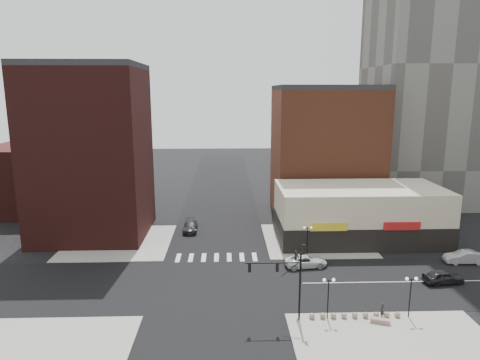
{
  "coord_description": "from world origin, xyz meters",
  "views": [
    {
      "loc": [
        1.26,
        -45.64,
        21.73
      ],
      "look_at": [
        2.97,
        6.07,
        11.0
      ],
      "focal_mm": 32.0,
      "sensor_mm": 36.0,
      "label": 1
    }
  ],
  "objects": [
    {
      "name": "pedestrian",
      "position": [
        16.35,
        -8.0,
        0.87
      ],
      "size": [
        0.65,
        0.62,
        1.5
      ],
      "primitive_type": "imported",
      "rotation": [
        0.0,
        0.0,
        3.81
      ],
      "color": "black",
      "rests_on": "sidewalk_se"
    },
    {
      "name": "building_nw_low",
      "position": [
        -32.0,
        34.0,
        6.0
      ],
      "size": [
        20.0,
        18.0,
        12.0
      ],
      "primitive_type": "cube",
      "color": "#3A1512",
      "rests_on": "ground"
    },
    {
      "name": "ground",
      "position": [
        0.0,
        0.0,
        0.0
      ],
      "size": [
        240.0,
        240.0,
        0.0
      ],
      "primitive_type": "plane",
      "color": "black",
      "rests_on": "ground"
    },
    {
      "name": "building_ne_midrise",
      "position": [
        19.0,
        29.5,
        11.0
      ],
      "size": [
        18.0,
        15.0,
        22.0
      ],
      "primitive_type": "cube",
      "color": "brown",
      "rests_on": "ground"
    },
    {
      "name": "road_ew",
      "position": [
        0.0,
        0.0,
        0.01
      ],
      "size": [
        200.0,
        14.0,
        0.02
      ],
      "primitive_type": "cube",
      "color": "black",
      "rests_on": "ground"
    },
    {
      "name": "silver_sedan",
      "position": [
        31.88,
        5.23,
        0.82
      ],
      "size": [
        5.04,
        1.93,
        1.64
      ],
      "primitive_type": "imported",
      "rotation": [
        0.0,
        0.0,
        -1.61
      ],
      "color": "#AAAAAF",
      "rests_on": "ground"
    },
    {
      "name": "white_suv",
      "position": [
        11.27,
        4.8,
        0.74
      ],
      "size": [
        5.57,
        3.11,
        1.47
      ],
      "primitive_type": "imported",
      "rotation": [
        0.0,
        0.0,
        1.7
      ],
      "color": "silver",
      "rests_on": "ground"
    },
    {
      "name": "building_nw",
      "position": [
        -19.0,
        18.5,
        12.5
      ],
      "size": [
        16.0,
        15.0,
        25.0
      ],
      "primitive_type": "cube",
      "color": "#3A1512",
      "rests_on": "ground"
    },
    {
      "name": "dark_sedan_east",
      "position": [
        26.2,
        -0.51,
        0.79
      ],
      "size": [
        4.86,
        2.43,
        1.59
      ],
      "primitive_type": "imported",
      "rotation": [
        0.0,
        0.0,
        1.69
      ],
      "color": "black",
      "rests_on": "ground"
    },
    {
      "name": "road_ns",
      "position": [
        0.0,
        0.0,
        0.01
      ],
      "size": [
        14.0,
        200.0,
        0.02
      ],
      "primitive_type": "cube",
      "color": "black",
      "rests_on": "ground"
    },
    {
      "name": "sidewalk_ne",
      "position": [
        14.5,
        14.5,
        0.06
      ],
      "size": [
        15.0,
        15.0,
        0.12
      ],
      "primitive_type": "cube",
      "color": "gray",
      "rests_on": "ground"
    },
    {
      "name": "stone_bench",
      "position": [
        15.82,
        -9.0,
        0.35
      ],
      "size": [
        1.94,
        1.18,
        0.43
      ],
      "rotation": [
        0.0,
        0.0,
        -0.36
      ],
      "color": "gray",
      "rests_on": "sidewalk_se"
    },
    {
      "name": "street_lamp_ne",
      "position": [
        12.0,
        8.0,
        3.29
      ],
      "size": [
        1.22,
        0.32,
        4.16
      ],
      "color": "black",
      "rests_on": "sidewalk_ne"
    },
    {
      "name": "bollard_row",
      "position": [
        13.7,
        -8.0,
        0.4
      ],
      "size": [
        8.96,
        0.56,
        0.56
      ],
      "color": "#856D5C",
      "rests_on": "sidewalk_se"
    },
    {
      "name": "building_ne_row",
      "position": [
        21.0,
        15.0,
        3.3
      ],
      "size": [
        24.2,
        12.2,
        8.0
      ],
      "color": "beige",
      "rests_on": "ground"
    },
    {
      "name": "street_lamp_se_b",
      "position": [
        19.0,
        -8.0,
        3.29
      ],
      "size": [
        1.22,
        0.32,
        4.16
      ],
      "color": "black",
      "rests_on": "sidewalk_se"
    },
    {
      "name": "dark_sedan_north",
      "position": [
        -4.47,
        19.35,
        0.78
      ],
      "size": [
        2.28,
        5.4,
        1.56
      ],
      "primitive_type": "imported",
      "rotation": [
        0.0,
        0.0,
        0.02
      ],
      "color": "black",
      "rests_on": "ground"
    },
    {
      "name": "sidewalk_se",
      "position": [
        16.0,
        -14.0,
        0.06
      ],
      "size": [
        18.0,
        14.0,
        0.12
      ],
      "primitive_type": "cube",
      "color": "gray",
      "rests_on": "ground"
    },
    {
      "name": "street_lamp_se_a",
      "position": [
        11.0,
        -8.0,
        3.29
      ],
      "size": [
        1.22,
        0.32,
        4.16
      ],
      "color": "black",
      "rests_on": "sidewalk_se"
    },
    {
      "name": "sidewalk_nw",
      "position": [
        -14.5,
        14.5,
        0.06
      ],
      "size": [
        15.0,
        15.0,
        0.12
      ],
      "primitive_type": "cube",
      "color": "gray",
      "rests_on": "ground"
    },
    {
      "name": "traffic_signal",
      "position": [
        7.24,
        -7.83,
        4.96
      ],
      "size": [
        5.59,
        3.09,
        7.77
      ],
      "color": "black",
      "rests_on": "ground"
    }
  ]
}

